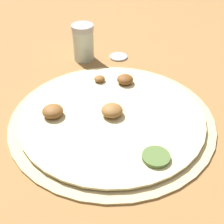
% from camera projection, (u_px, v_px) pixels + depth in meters
% --- Properties ---
extents(ground_plane, '(3.00, 3.00, 0.00)m').
position_uv_depth(ground_plane, '(112.00, 120.00, 0.56)').
color(ground_plane, '#9E703F').
extents(pizza, '(0.36, 0.36, 0.03)m').
position_uv_depth(pizza, '(111.00, 117.00, 0.56)').
color(pizza, beige).
rests_on(pizza, ground_plane).
extents(spice_jar, '(0.05, 0.05, 0.08)m').
position_uv_depth(spice_jar, '(83.00, 42.00, 0.71)').
color(spice_jar, silver).
rests_on(spice_jar, ground_plane).
extents(loose_cap, '(0.04, 0.04, 0.01)m').
position_uv_depth(loose_cap, '(118.00, 56.00, 0.74)').
color(loose_cap, '#B2B2B7').
rests_on(loose_cap, ground_plane).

